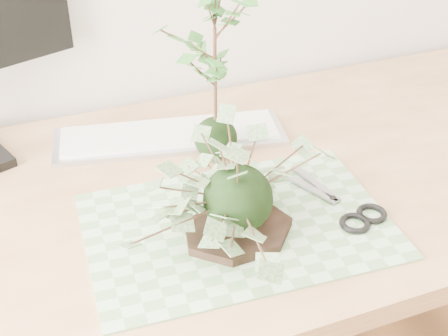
{
  "coord_description": "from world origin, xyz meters",
  "views": [
    {
      "loc": [
        -0.29,
        0.4,
        1.37
      ],
      "look_at": [
        0.0,
        1.14,
        0.84
      ],
      "focal_mm": 50.0,
      "sensor_mm": 36.0,
      "label": 1
    }
  ],
  "objects": [
    {
      "name": "desk",
      "position": [
        0.02,
        1.23,
        0.65
      ],
      "size": [
        1.6,
        0.7,
        0.74
      ],
      "color": "tan",
      "rests_on": "ground_plane"
    },
    {
      "name": "maple_kokedama",
      "position": [
        0.05,
        1.32,
        0.97
      ],
      "size": [
        0.21,
        0.21,
        0.33
      ],
      "rotation": [
        0.0,
        0.0,
        -0.23
      ],
      "color": "black",
      "rests_on": "desk"
    },
    {
      "name": "cutting_mat",
      "position": [
        0.01,
        1.11,
        0.74
      ],
      "size": [
        0.5,
        0.35,
        0.0
      ],
      "primitive_type": "cube",
      "rotation": [
        0.0,
        0.0,
        -0.06
      ],
      "color": "#628E59",
      "rests_on": "desk"
    },
    {
      "name": "scissors",
      "position": [
        0.19,
        1.07,
        0.75
      ],
      "size": [
        0.1,
        0.21,
        0.01
      ],
      "rotation": [
        0.0,
        0.0,
        0.29
      ],
      "color": "gray",
      "rests_on": "cutting_mat"
    },
    {
      "name": "ivy_kokedama",
      "position": [
        0.0,
        1.09,
        0.86
      ],
      "size": [
        0.32,
        0.32,
        0.21
      ],
      "rotation": [
        0.0,
        0.0,
        0.07
      ],
      "color": "black",
      "rests_on": "stone_dish"
    },
    {
      "name": "stone_dish",
      "position": [
        0.0,
        1.09,
        0.75
      ],
      "size": [
        0.19,
        0.19,
        0.01
      ],
      "primitive_type": "cylinder",
      "rotation": [
        0.0,
        0.0,
        0.05
      ],
      "color": "black",
      "rests_on": "cutting_mat"
    },
    {
      "name": "keyboard",
      "position": [
        -0.01,
        1.41,
        0.75
      ],
      "size": [
        0.47,
        0.22,
        0.02
      ],
      "rotation": [
        0.0,
        0.0,
        -0.19
      ],
      "color": "#B7B7BF",
      "rests_on": "desk"
    }
  ]
}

